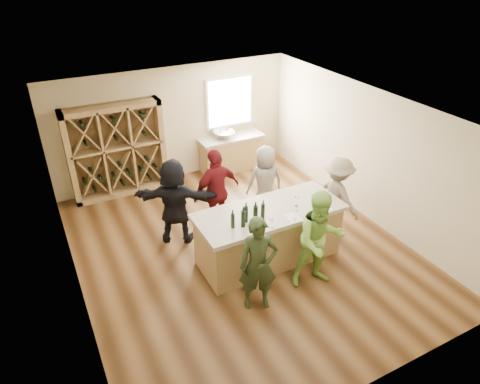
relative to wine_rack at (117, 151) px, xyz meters
name	(u,v)px	position (x,y,z in m)	size (l,w,h in m)	color
floor	(240,250)	(1.50, -3.27, -1.15)	(6.00, 7.00, 0.10)	brown
ceiling	(240,110)	(1.50, -3.27, 1.75)	(6.00, 7.00, 0.10)	white
wall_back	(174,124)	(1.50, 0.28, 0.30)	(6.00, 0.10, 2.80)	#C8B891
wall_front	(379,316)	(1.50, -6.82, 0.30)	(6.00, 0.10, 2.80)	#C8B891
wall_left	(64,231)	(-1.55, -3.27, 0.30)	(0.10, 7.00, 2.80)	#C8B891
wall_right	(369,154)	(4.55, -3.27, 0.30)	(0.10, 7.00, 2.80)	#C8B891
window_frame	(229,102)	(3.00, 0.20, 0.65)	(1.30, 0.06, 1.30)	white
window_pane	(230,102)	(3.00, 0.17, 0.65)	(1.18, 0.01, 1.18)	white
wine_rack	(117,151)	(0.00, 0.00, 0.00)	(2.20, 0.45, 2.20)	#9A7B49
back_counter_base	(231,154)	(2.90, -0.07, -0.67)	(1.60, 0.58, 0.86)	#9A7B49
back_counter_top	(231,138)	(2.90, -0.07, -0.21)	(1.70, 0.62, 0.06)	#B5A894
sink	(224,135)	(2.70, -0.07, -0.09)	(0.54, 0.54, 0.19)	silver
faucet	(221,130)	(2.70, 0.11, -0.03)	(0.02, 0.02, 0.30)	silver
tasting_counter_base	(269,236)	(1.83, -3.78, -0.60)	(2.60, 1.00, 1.00)	#9A7B49
tasting_counter_top	(270,212)	(1.83, -3.78, -0.06)	(2.72, 1.12, 0.08)	#B5A894
wine_bottle_a	(233,221)	(1.00, -3.97, 0.12)	(0.07, 0.07, 0.27)	black
wine_bottle_b	(243,219)	(1.17, -4.02, 0.13)	(0.07, 0.07, 0.30)	black
wine_bottle_c	(246,214)	(1.27, -3.92, 0.13)	(0.07, 0.07, 0.30)	black
wine_bottle_d	(255,215)	(1.40, -4.02, 0.15)	(0.08, 0.08, 0.33)	black
wine_bottle_e	(263,212)	(1.58, -3.97, 0.12)	(0.07, 0.07, 0.29)	black
wine_glass_a	(272,224)	(1.57, -4.28, 0.06)	(0.06, 0.06, 0.16)	white
wine_glass_b	(295,215)	(2.06, -4.24, 0.07)	(0.07, 0.07, 0.18)	white
wine_glass_c	(318,208)	(2.53, -4.25, 0.08)	(0.08, 0.08, 0.20)	white
wine_glass_d	(297,202)	(2.33, -3.89, 0.08)	(0.07, 0.07, 0.19)	white
wine_glass_e	(322,200)	(2.79, -4.03, 0.06)	(0.06, 0.06, 0.17)	white
tasting_menu_a	(265,225)	(1.50, -4.16, -0.02)	(0.20, 0.27, 0.00)	white
tasting_menu_b	(294,218)	(2.07, -4.19, -0.02)	(0.23, 0.32, 0.00)	white
tasting_menu_c	(322,207)	(2.72, -4.12, -0.02)	(0.25, 0.34, 0.00)	white
person_near_left	(258,265)	(1.04, -4.76, -0.26)	(0.61, 0.45, 1.69)	#263319
person_near_right	(320,240)	(2.24, -4.75, -0.19)	(0.88, 0.48, 1.82)	#8CC64C
person_server	(337,196)	(3.51, -3.62, -0.27)	(1.07, 0.50, 1.66)	gray
person_far_mid	(217,191)	(1.39, -2.46, -0.19)	(1.07, 0.55, 1.82)	#590F14
person_far_right	(265,182)	(2.53, -2.43, -0.29)	(0.80, 0.52, 1.63)	slate
person_far_left	(175,202)	(0.51, -2.41, -0.21)	(1.65, 0.59, 1.78)	black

